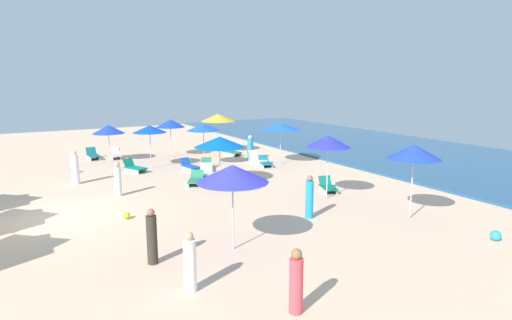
{
  "coord_description": "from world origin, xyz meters",
  "views": [
    {
      "loc": [
        17.27,
        -1.0,
        5.23
      ],
      "look_at": [
        -0.37,
        9.04,
        1.35
      ],
      "focal_mm": 30.18,
      "sensor_mm": 36.0,
      "label": 1
    }
  ],
  "objects_px": {
    "beachgoer_4": "(152,238)",
    "lounge_chair_0_0": "(190,166)",
    "lounge_chair_6_1": "(206,173)",
    "beach_ball_2": "(74,170)",
    "lounge_chair_7_1": "(116,155)",
    "lounge_chair_5_0": "(134,168)",
    "umbrella_6": "(220,142)",
    "beachgoer_5": "(309,198)",
    "beach_ball_0": "(127,216)",
    "umbrella_7": "(108,129)",
    "beachgoer_6": "(296,283)",
    "lounge_chair_8_0": "(328,187)",
    "beachgoer_1": "(250,149)",
    "lounge_chair_7_0": "(93,155)",
    "umbrella_4": "(232,174)",
    "beachgoer_3": "(75,169)",
    "lounge_chair_3_1": "(225,147)",
    "lounge_chair_6_0": "(196,180)",
    "umbrella_3": "(218,118)",
    "beachgoer_2": "(190,264)",
    "umbrella_9": "(281,126)",
    "lounge_chair_0_1": "(206,166)",
    "lounge_chair_9_0": "(257,159)",
    "umbrella_0": "(203,127)",
    "umbrella_1": "(414,152)",
    "beachgoer_7": "(118,180)",
    "lounge_chair_9_1": "(265,163)",
    "umbrella_2": "(170,123)",
    "umbrella_8": "(328,141)",
    "beach_ball_1": "(496,236)"
  },
  "relations": [
    {
      "from": "lounge_chair_8_0",
      "to": "beachgoer_1",
      "type": "height_order",
      "value": "beachgoer_1"
    },
    {
      "from": "lounge_chair_6_1",
      "to": "beach_ball_2",
      "type": "xyz_separation_m",
      "value": [
        -4.81,
        -5.97,
        -0.1
      ]
    },
    {
      "from": "lounge_chair_0_1",
      "to": "beachgoer_3",
      "type": "distance_m",
      "value": 7.03
    },
    {
      "from": "beachgoer_4",
      "to": "beach_ball_2",
      "type": "height_order",
      "value": "beachgoer_4"
    },
    {
      "from": "umbrella_1",
      "to": "lounge_chair_8_0",
      "type": "relative_size",
      "value": 1.96
    },
    {
      "from": "umbrella_6",
      "to": "beachgoer_5",
      "type": "xyz_separation_m",
      "value": [
        6.4,
        0.73,
        -1.36
      ]
    },
    {
      "from": "beachgoer_4",
      "to": "beachgoer_5",
      "type": "bearing_deg",
      "value": 96.12
    },
    {
      "from": "beach_ball_1",
      "to": "umbrella_3",
      "type": "bearing_deg",
      "value": -177.39
    },
    {
      "from": "lounge_chair_0_1",
      "to": "umbrella_1",
      "type": "relative_size",
      "value": 0.55
    },
    {
      "from": "lounge_chair_5_0",
      "to": "lounge_chair_9_0",
      "type": "relative_size",
      "value": 1.01
    },
    {
      "from": "umbrella_7",
      "to": "lounge_chair_7_0",
      "type": "relative_size",
      "value": 1.74
    },
    {
      "from": "umbrella_8",
      "to": "beachgoer_2",
      "type": "relative_size",
      "value": 1.81
    },
    {
      "from": "lounge_chair_7_1",
      "to": "umbrella_9",
      "type": "bearing_deg",
      "value": -30.97
    },
    {
      "from": "beachgoer_4",
      "to": "beachgoer_5",
      "type": "distance_m",
      "value": 6.43
    },
    {
      "from": "beachgoer_5",
      "to": "lounge_chair_0_0",
      "type": "bearing_deg",
      "value": 97.23
    },
    {
      "from": "lounge_chair_3_1",
      "to": "lounge_chair_0_0",
      "type": "bearing_deg",
      "value": -140.94
    },
    {
      "from": "umbrella_3",
      "to": "lounge_chair_5_0",
      "type": "bearing_deg",
      "value": -64.1
    },
    {
      "from": "umbrella_3",
      "to": "lounge_chair_7_1",
      "type": "relative_size",
      "value": 1.97
    },
    {
      "from": "umbrella_7",
      "to": "beachgoer_5",
      "type": "relative_size",
      "value": 1.42
    },
    {
      "from": "beach_ball_0",
      "to": "umbrella_7",
      "type": "bearing_deg",
      "value": 171.53
    },
    {
      "from": "lounge_chair_0_1",
      "to": "umbrella_1",
      "type": "distance_m",
      "value": 12.49
    },
    {
      "from": "lounge_chair_3_1",
      "to": "lounge_chair_7_1",
      "type": "distance_m",
      "value": 7.6
    },
    {
      "from": "lounge_chair_3_1",
      "to": "umbrella_4",
      "type": "bearing_deg",
      "value": -123.14
    },
    {
      "from": "beachgoer_4",
      "to": "umbrella_1",
      "type": "bearing_deg",
      "value": 81.58
    },
    {
      "from": "beachgoer_4",
      "to": "lounge_chair_6_0",
      "type": "bearing_deg",
      "value": 147.01
    },
    {
      "from": "lounge_chair_6_0",
      "to": "lounge_chair_8_0",
      "type": "bearing_deg",
      "value": -12.34
    },
    {
      "from": "lounge_chair_7_0",
      "to": "beachgoer_7",
      "type": "relative_size",
      "value": 0.86
    },
    {
      "from": "beachgoer_2",
      "to": "beach_ball_0",
      "type": "bearing_deg",
      "value": 27.59
    },
    {
      "from": "umbrella_3",
      "to": "lounge_chair_6_1",
      "type": "distance_m",
      "value": 7.96
    },
    {
      "from": "lounge_chair_7_1",
      "to": "umbrella_6",
      "type": "bearing_deg",
      "value": -64.77
    },
    {
      "from": "umbrella_7",
      "to": "beachgoer_6",
      "type": "height_order",
      "value": "umbrella_7"
    },
    {
      "from": "beachgoer_2",
      "to": "beachgoer_4",
      "type": "height_order",
      "value": "beachgoer_4"
    },
    {
      "from": "lounge_chair_3_1",
      "to": "beachgoer_5",
      "type": "bearing_deg",
      "value": -112.33
    },
    {
      "from": "lounge_chair_3_1",
      "to": "umbrella_6",
      "type": "bearing_deg",
      "value": -125.34
    },
    {
      "from": "beachgoer_3",
      "to": "lounge_chair_3_1",
      "type": "bearing_deg",
      "value": 25.62
    },
    {
      "from": "umbrella_3",
      "to": "lounge_chair_3_1",
      "type": "relative_size",
      "value": 1.93
    },
    {
      "from": "umbrella_0",
      "to": "beachgoer_3",
      "type": "bearing_deg",
      "value": -84.11
    },
    {
      "from": "lounge_chair_0_0",
      "to": "beachgoer_6",
      "type": "relative_size",
      "value": 0.99
    },
    {
      "from": "beach_ball_0",
      "to": "beach_ball_2",
      "type": "xyz_separation_m",
      "value": [
        -9.58,
        -0.67,
        0.06
      ]
    },
    {
      "from": "beachgoer_4",
      "to": "lounge_chair_0_0",
      "type": "bearing_deg",
      "value": 150.6
    },
    {
      "from": "lounge_chair_8_0",
      "to": "beachgoer_2",
      "type": "xyz_separation_m",
      "value": [
        5.87,
        -9.08,
        0.49
      ]
    },
    {
      "from": "lounge_chair_7_1",
      "to": "umbrella_9",
      "type": "xyz_separation_m",
      "value": [
        6.91,
        8.42,
        2.08
      ]
    },
    {
      "from": "umbrella_7",
      "to": "lounge_chair_7_0",
      "type": "distance_m",
      "value": 2.43
    },
    {
      "from": "lounge_chair_8_0",
      "to": "lounge_chair_9_1",
      "type": "height_order",
      "value": "lounge_chair_8_0"
    },
    {
      "from": "lounge_chair_8_0",
      "to": "beach_ball_0",
      "type": "distance_m",
      "value": 9.16
    },
    {
      "from": "lounge_chair_9_1",
      "to": "umbrella_2",
      "type": "bearing_deg",
      "value": 141.14
    },
    {
      "from": "beachgoer_6",
      "to": "lounge_chair_8_0",
      "type": "bearing_deg",
      "value": -127.41
    },
    {
      "from": "lounge_chair_8_0",
      "to": "umbrella_4",
      "type": "bearing_deg",
      "value": -129.29
    },
    {
      "from": "lounge_chair_7_1",
      "to": "lounge_chair_5_0",
      "type": "bearing_deg",
      "value": -81.69
    },
    {
      "from": "lounge_chair_3_1",
      "to": "umbrella_4",
      "type": "relative_size",
      "value": 0.54
    }
  ]
}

